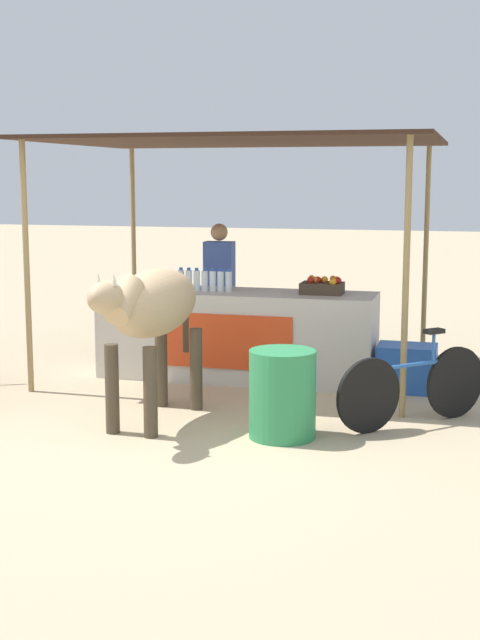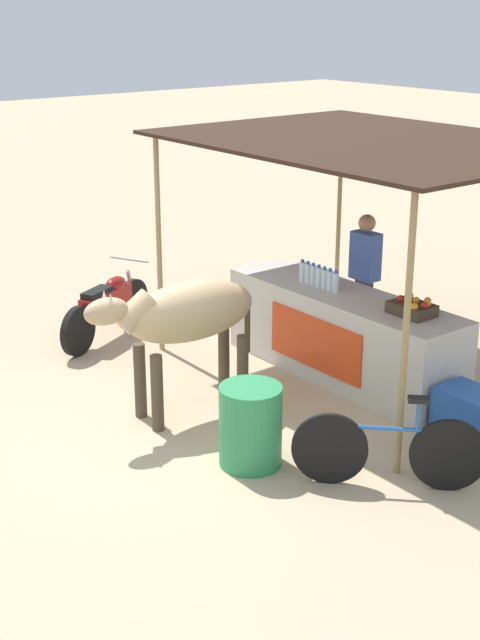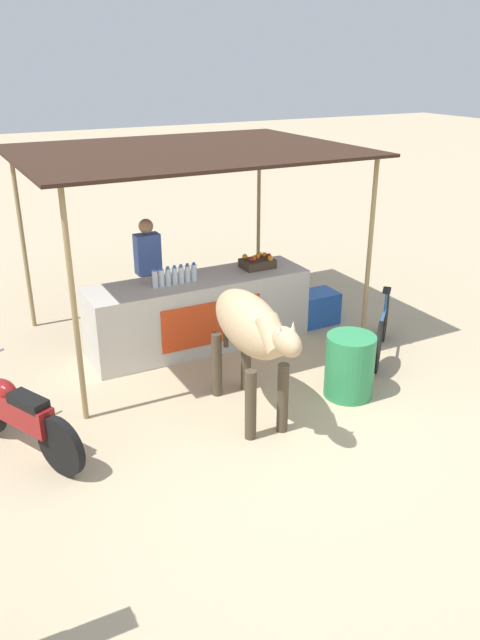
{
  "view_description": "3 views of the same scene",
  "coord_description": "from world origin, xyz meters",
  "px_view_note": "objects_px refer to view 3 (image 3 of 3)",
  "views": [
    {
      "loc": [
        2.53,
        -7.01,
        2.19
      ],
      "look_at": [
        0.41,
        0.82,
        0.88
      ],
      "focal_mm": 50.0,
      "sensor_mm": 36.0,
      "label": 1
    },
    {
      "loc": [
        6.54,
        -4.34,
        3.93
      ],
      "look_at": [
        0.17,
        0.64,
        1.04
      ],
      "focal_mm": 50.0,
      "sensor_mm": 36.0,
      "label": 2
    },
    {
      "loc": [
        -3.14,
        -4.94,
        3.66
      ],
      "look_at": [
        -0.05,
        0.92,
        0.86
      ],
      "focal_mm": 35.0,
      "sensor_mm": 36.0,
      "label": 3
    }
  ],
  "objects_px": {
    "vendor_behind_counter": "(149,275)",
    "fruit_crate": "(258,262)",
    "stall_counter": "(199,313)",
    "motorcycle_parked": "(18,414)",
    "cooler_box": "(316,308)",
    "water_barrel": "(350,366)",
    "cow": "(251,329)",
    "bicycle_leaning": "(382,330)"
  },
  "relations": [
    {
      "from": "vendor_behind_counter",
      "to": "motorcycle_parked",
      "type": "relative_size",
      "value": 1.0
    },
    {
      "from": "stall_counter",
      "to": "bicycle_leaning",
      "type": "bearing_deg",
      "value": -34.56
    },
    {
      "from": "vendor_behind_counter",
      "to": "cow",
      "type": "relative_size",
      "value": 0.9
    },
    {
      "from": "vendor_behind_counter",
      "to": "cow",
      "type": "bearing_deg",
      "value": -86.47
    },
    {
      "from": "stall_counter",
      "to": "vendor_behind_counter",
      "type": "bearing_deg",
      "value": 119.2
    },
    {
      "from": "fruit_crate",
      "to": "bicycle_leaning",
      "type": "relative_size",
      "value": 0.36
    },
    {
      "from": "fruit_crate",
      "to": "cow",
      "type": "height_order",
      "value": "cow"
    },
    {
      "from": "vendor_behind_counter",
      "to": "bicycle_leaning",
      "type": "xyz_separation_m",
      "value": [
        2.43,
        -2.14,
        -0.5
      ]
    },
    {
      "from": "water_barrel",
      "to": "motorcycle_parked",
      "type": "bearing_deg",
      "value": 170.35
    },
    {
      "from": "vendor_behind_counter",
      "to": "cow",
      "type": "xyz_separation_m",
      "value": [
        0.16,
        -2.66,
        0.18
      ]
    },
    {
      "from": "cow",
      "to": "fruit_crate",
      "type": "bearing_deg",
      "value": 58.94
    },
    {
      "from": "cow",
      "to": "motorcycle_parked",
      "type": "height_order",
      "value": "cow"
    },
    {
      "from": "cooler_box",
      "to": "water_barrel",
      "type": "distance_m",
      "value": 2.16
    },
    {
      "from": "cooler_box",
      "to": "water_barrel",
      "type": "height_order",
      "value": "water_barrel"
    },
    {
      "from": "vendor_behind_counter",
      "to": "bicycle_leaning",
      "type": "height_order",
      "value": "vendor_behind_counter"
    },
    {
      "from": "fruit_crate",
      "to": "water_barrel",
      "type": "relative_size",
      "value": 0.58
    },
    {
      "from": "stall_counter",
      "to": "motorcycle_parked",
      "type": "xyz_separation_m",
      "value": [
        -2.61,
        -1.45,
        -0.05
      ]
    },
    {
      "from": "fruit_crate",
      "to": "vendor_behind_counter",
      "type": "xyz_separation_m",
      "value": [
        -1.35,
        0.7,
        -0.19
      ]
    },
    {
      "from": "vendor_behind_counter",
      "to": "water_barrel",
      "type": "distance_m",
      "value": 3.17
    },
    {
      "from": "vendor_behind_counter",
      "to": "bicycle_leaning",
      "type": "bearing_deg",
      "value": -41.33
    },
    {
      "from": "motorcycle_parked",
      "to": "bicycle_leaning",
      "type": "relative_size",
      "value": 1.37
    },
    {
      "from": "water_barrel",
      "to": "fruit_crate",
      "type": "bearing_deg",
      "value": 90.99
    },
    {
      "from": "bicycle_leaning",
      "to": "motorcycle_parked",
      "type": "bearing_deg",
      "value": -179.13
    },
    {
      "from": "stall_counter",
      "to": "motorcycle_parked",
      "type": "relative_size",
      "value": 1.82
    },
    {
      "from": "vendor_behind_counter",
      "to": "bicycle_leaning",
      "type": "relative_size",
      "value": 1.37
    },
    {
      "from": "cow",
      "to": "bicycle_leaning",
      "type": "bearing_deg",
      "value": 13.08
    },
    {
      "from": "stall_counter",
      "to": "cooler_box",
      "type": "height_order",
      "value": "stall_counter"
    },
    {
      "from": "fruit_crate",
      "to": "cooler_box",
      "type": "height_order",
      "value": "fruit_crate"
    },
    {
      "from": "stall_counter",
      "to": "water_barrel",
      "type": "bearing_deg",
      "value": -64.94
    },
    {
      "from": "motorcycle_parked",
      "to": "stall_counter",
      "type": "bearing_deg",
      "value": 29.1
    },
    {
      "from": "fruit_crate",
      "to": "water_barrel",
      "type": "height_order",
      "value": "fruit_crate"
    },
    {
      "from": "motorcycle_parked",
      "to": "water_barrel",
      "type": "bearing_deg",
      "value": -9.65
    },
    {
      "from": "vendor_behind_counter",
      "to": "fruit_crate",
      "type": "bearing_deg",
      "value": -27.35
    },
    {
      "from": "water_barrel",
      "to": "motorcycle_parked",
      "type": "height_order",
      "value": "motorcycle_parked"
    },
    {
      "from": "water_barrel",
      "to": "vendor_behind_counter",
      "type": "bearing_deg",
      "value": 116.2
    },
    {
      "from": "fruit_crate",
      "to": "water_barrel",
      "type": "xyz_separation_m",
      "value": [
        0.04,
        -2.12,
        -0.66
      ]
    },
    {
      "from": "stall_counter",
      "to": "motorcycle_parked",
      "type": "height_order",
      "value": "stall_counter"
    },
    {
      "from": "water_barrel",
      "to": "motorcycle_parked",
      "type": "relative_size",
      "value": 0.46
    },
    {
      "from": "cooler_box",
      "to": "water_barrel",
      "type": "bearing_deg",
      "value": -114.11
    },
    {
      "from": "cow",
      "to": "cooler_box",
      "type": "bearing_deg",
      "value": 40.8
    },
    {
      "from": "cow",
      "to": "vendor_behind_counter",
      "type": "bearing_deg",
      "value": 93.53
    },
    {
      "from": "stall_counter",
      "to": "vendor_behind_counter",
      "type": "relative_size",
      "value": 1.82
    }
  ]
}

